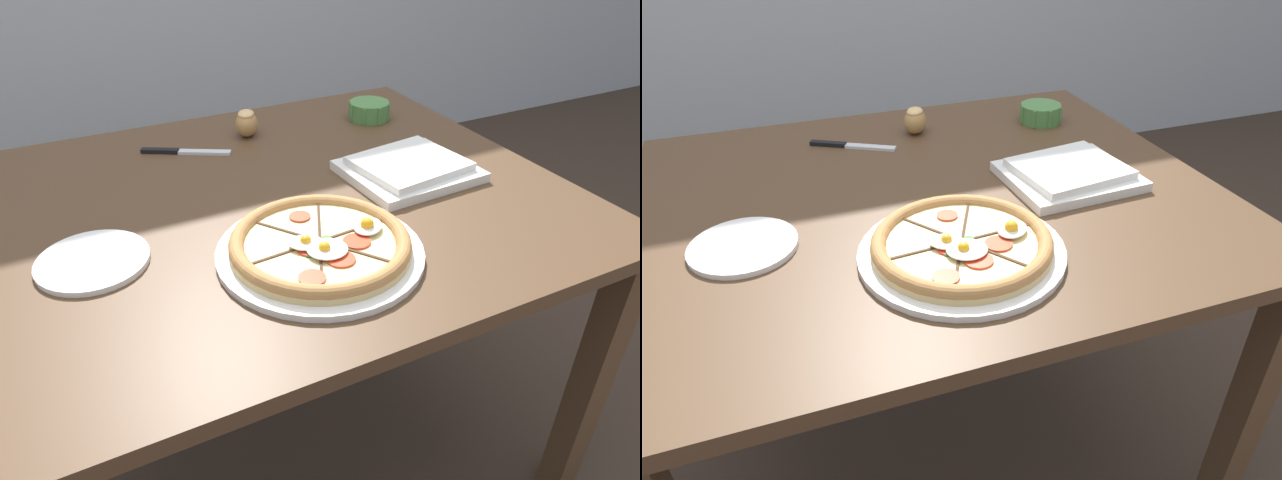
# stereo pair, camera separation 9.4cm
# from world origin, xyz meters

# --- Properties ---
(ground_plane) EXTENTS (12.00, 12.00, 0.00)m
(ground_plane) POSITION_xyz_m (0.00, 0.00, 0.00)
(ground_plane) COLOR #3D2D23
(dining_table) EXTENTS (1.15, 0.98, 0.73)m
(dining_table) POSITION_xyz_m (0.00, 0.00, 0.63)
(dining_table) COLOR #513823
(dining_table) RESTS_ON ground_plane
(pizza) EXTENTS (0.35, 0.35, 0.05)m
(pizza) POSITION_xyz_m (-0.02, -0.24, 0.75)
(pizza) COLOR white
(pizza) RESTS_ON dining_table
(ramekin_bowl) EXTENTS (0.11, 0.11, 0.05)m
(ramekin_bowl) POSITION_xyz_m (0.38, 0.28, 0.75)
(ramekin_bowl) COLOR #4C8442
(ramekin_bowl) RESTS_ON dining_table
(napkin_folded) EXTENTS (0.27, 0.23, 0.04)m
(napkin_folded) POSITION_xyz_m (0.29, -0.05, 0.75)
(napkin_folded) COLOR silver
(napkin_folded) RESTS_ON dining_table
(bread_piece_near) EXTENTS (0.08, 0.09, 0.06)m
(bread_piece_near) POSITION_xyz_m (0.06, 0.31, 0.76)
(bread_piece_near) COLOR #B27F47
(bread_piece_near) RESTS_ON dining_table
(knife_main) EXTENTS (0.19, 0.12, 0.01)m
(knife_main) POSITION_xyz_m (-0.11, 0.28, 0.73)
(knife_main) COLOR silver
(knife_main) RESTS_ON dining_table
(side_saucer) EXTENTS (0.18, 0.18, 0.01)m
(side_saucer) POSITION_xyz_m (-0.36, -0.09, 0.73)
(side_saucer) COLOR white
(side_saucer) RESTS_ON dining_table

